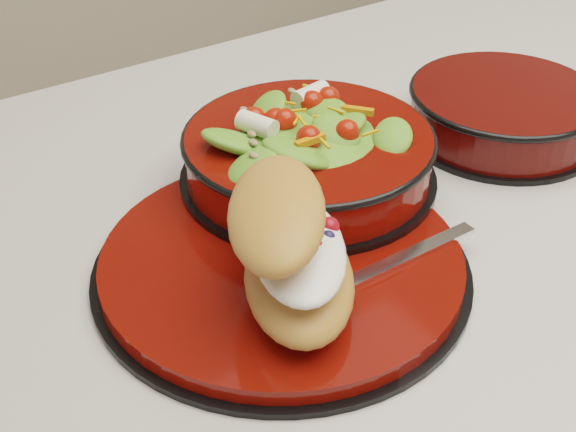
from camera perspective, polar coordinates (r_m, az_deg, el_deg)
dinner_plate at (r=0.68m, az=-0.36°, el=-3.40°), size 0.32×0.32×0.02m
salad_bowl at (r=0.75m, az=1.46°, el=4.99°), size 0.24×0.24×0.10m
croissant at (r=0.61m, az=0.47°, el=-2.31°), size 0.15×0.19×0.09m
fork at (r=0.66m, az=6.80°, el=-3.62°), size 0.18×0.02×0.00m
extra_bowl at (r=0.90m, az=15.05°, el=7.28°), size 0.21×0.21×0.05m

